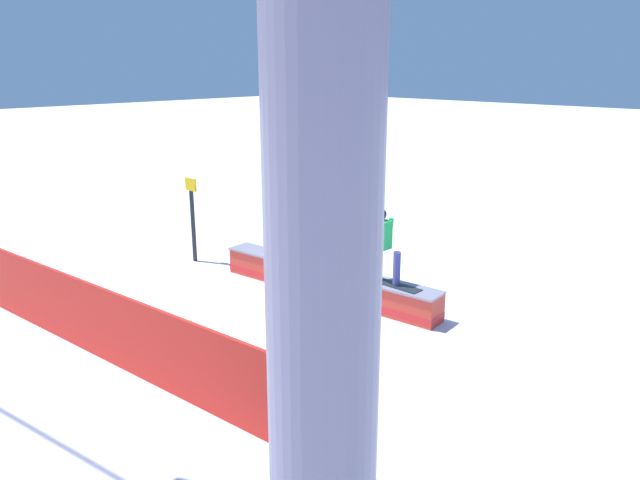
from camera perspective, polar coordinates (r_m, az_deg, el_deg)
ground_plane at (r=12.70m, az=0.56°, el=-5.10°), size 120.00×120.00×0.00m
grind_box at (r=12.60m, az=0.56°, el=-3.97°), size 5.20×1.09×0.59m
snowboarder at (r=11.54m, az=5.84°, el=-0.25°), size 1.50×0.42×1.43m
safety_fence at (r=9.92m, az=-17.88°, el=-8.34°), size 8.74×0.93×1.26m
trail_marker at (r=14.79m, az=-11.85°, el=2.09°), size 0.40×0.10×2.04m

